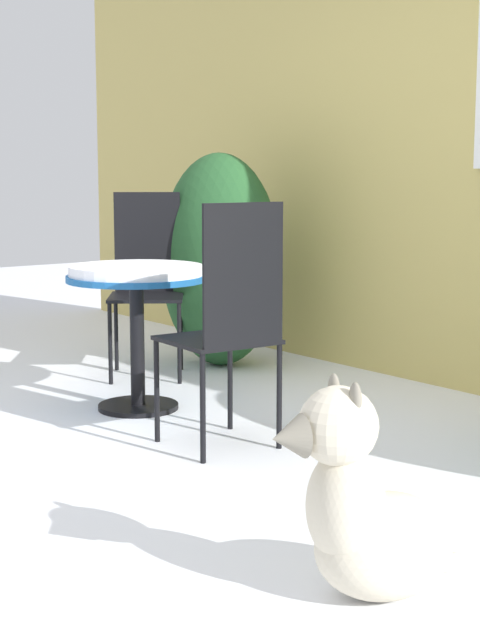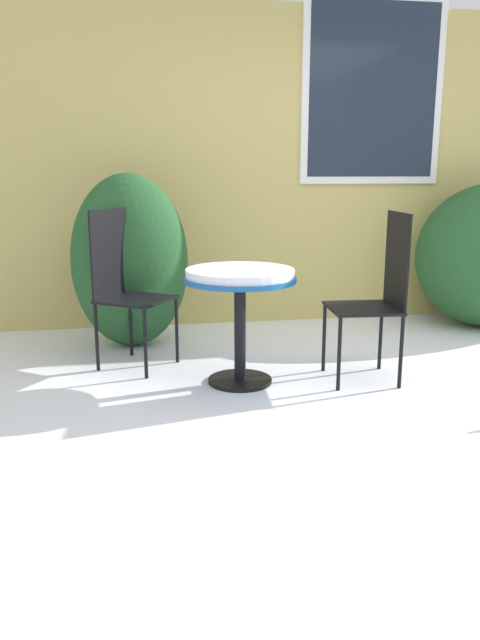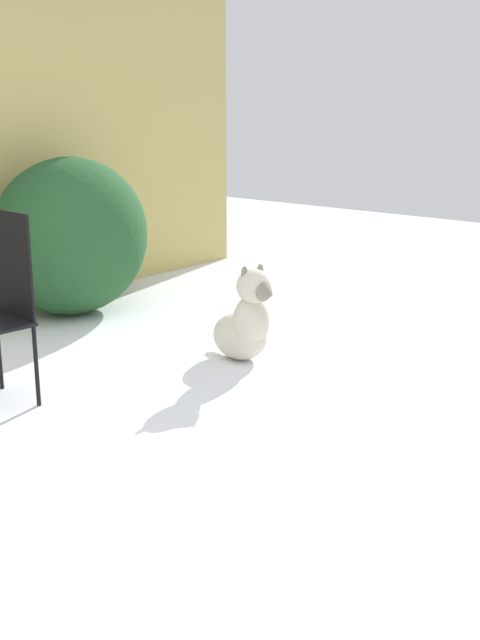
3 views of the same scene
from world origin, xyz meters
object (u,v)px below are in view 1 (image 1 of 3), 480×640
object	(u,v)px
patio_table	(136,291)
patio_chair_far_side	(228,319)
dog	(366,516)
patio_chair_near_table	(147,278)

from	to	relation	value
patio_table	patio_chair_far_side	size ratio (longest dim) A/B	0.68
patio_table	dog	distance (m)	2.42
patio_table	patio_chair_far_side	world-z (taller)	patio_chair_far_side
patio_chair_near_table	patio_chair_far_side	xyz separation A→B (m)	(1.57, -0.58, 0.00)
patio_chair_far_side	dog	bearing A→B (deg)	71.20
patio_chair_near_table	dog	world-z (taller)	patio_chair_near_table
patio_table	patio_chair_near_table	size ratio (longest dim) A/B	0.68
patio_chair_near_table	patio_chair_far_side	distance (m)	1.68
patio_table	patio_chair_far_side	bearing A→B (deg)	-5.10
patio_chair_far_side	dog	distance (m)	1.58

